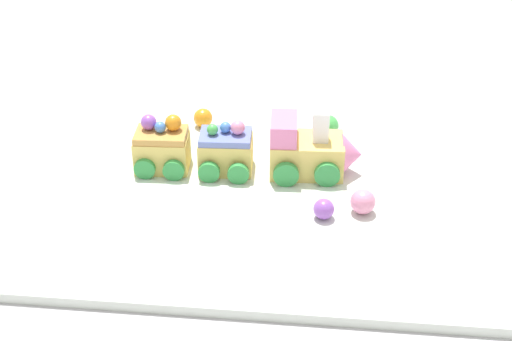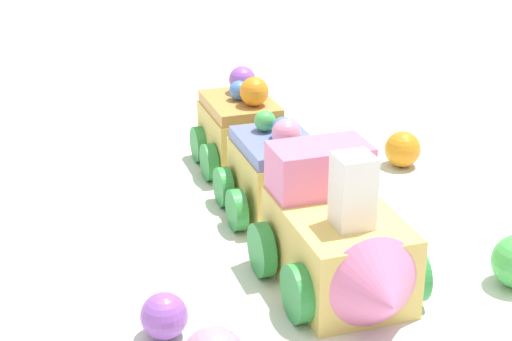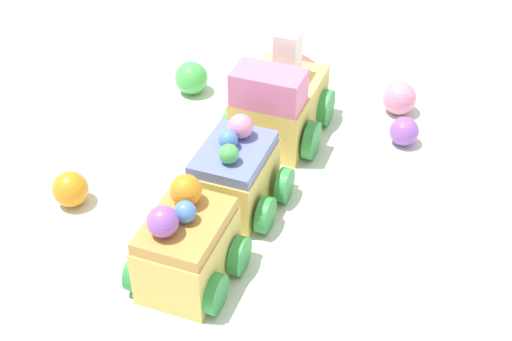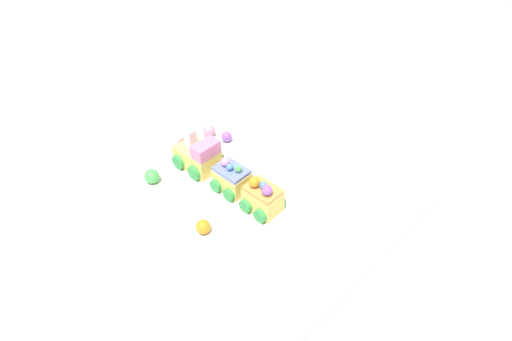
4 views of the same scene
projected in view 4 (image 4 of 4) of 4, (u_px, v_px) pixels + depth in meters
name	position (u px, v px, depth m)	size (l,w,h in m)	color
ground_plane	(234.00, 178.00, 0.84)	(10.00, 10.00, 0.00)	#B2B2B7
display_board	(234.00, 176.00, 0.84)	(0.67, 0.46, 0.01)	silver
cake_train_locomotive	(195.00, 154.00, 0.84)	(0.12, 0.08, 0.09)	#EACC66
cake_car_blueberry	(232.00, 178.00, 0.79)	(0.07, 0.07, 0.07)	#EACC66
cake_car_caramel	(263.00, 198.00, 0.74)	(0.07, 0.07, 0.07)	#EACC66
gumball_purple	(227.00, 137.00, 0.91)	(0.02, 0.02, 0.02)	#9956C6
gumball_orange	(203.00, 227.00, 0.71)	(0.03, 0.03, 0.03)	orange
gumball_green	(152.00, 176.00, 0.81)	(0.03, 0.03, 0.03)	#4CBC56
gumball_pink	(209.00, 130.00, 0.93)	(0.03, 0.03, 0.03)	pink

